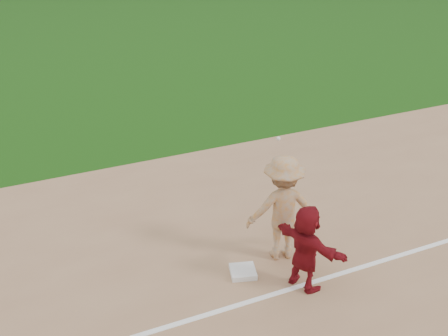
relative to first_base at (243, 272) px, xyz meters
name	(u,v)px	position (x,y,z in m)	size (l,w,h in m)	color
ground	(259,267)	(0.36, 0.09, -0.07)	(160.00, 160.00, 0.00)	#16440D
foul_line	(281,292)	(0.36, -0.71, -0.04)	(60.00, 0.10, 0.01)	white
first_base	(243,272)	(0.00, 0.00, 0.00)	(0.44, 0.44, 0.10)	white
base_runner	(306,248)	(0.79, -0.70, 0.72)	(1.42, 0.45, 1.54)	maroon
first_base_play	(283,208)	(0.88, 0.23, 0.95)	(1.43, 1.04, 2.41)	#959597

